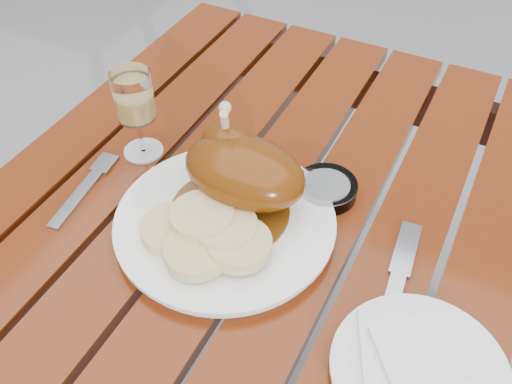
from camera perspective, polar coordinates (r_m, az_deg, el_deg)
table at (r=1.14m, az=-2.13°, el=-16.68°), size 0.80×1.20×0.75m
dinner_plate at (r=0.83m, az=-3.10°, el=-3.13°), size 0.39×0.39×0.02m
roast_duck at (r=0.82m, az=-1.49°, el=2.25°), size 0.19×0.19×0.13m
bread_dumplings at (r=0.78m, az=-4.92°, el=-4.21°), size 0.19×0.14×0.04m
wine_glass at (r=0.93m, az=-11.82°, el=7.56°), size 0.09×0.09×0.15m
side_plate at (r=0.72m, az=16.00°, el=-16.96°), size 0.23×0.23×0.02m
napkin at (r=0.72m, az=15.66°, el=-15.52°), size 0.16×0.16×0.01m
ashtray at (r=0.88m, az=7.05°, el=0.32°), size 0.12×0.12×0.02m
fork at (r=0.93m, az=-17.08°, el=-0.04°), size 0.04×0.16×0.01m
knife at (r=0.77m, az=13.34°, el=-10.81°), size 0.04×0.22×0.01m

